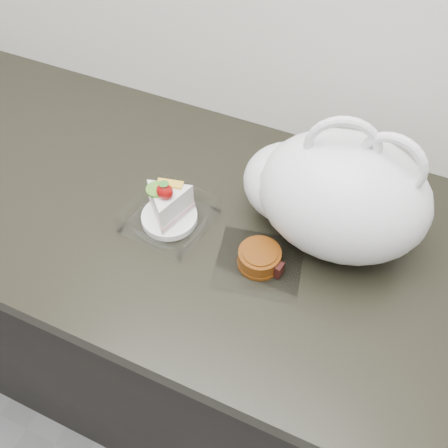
{
  "coord_description": "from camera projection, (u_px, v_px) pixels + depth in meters",
  "views": [
    {
      "loc": [
        0.35,
        1.12,
        1.64
      ],
      "look_at": [
        0.1,
        1.66,
        0.94
      ],
      "focal_mm": 40.0,
      "sensor_mm": 36.0,
      "label": 1
    }
  ],
  "objects": [
    {
      "name": "mooncake_wrap",
      "position": [
        260.0,
        259.0,
        0.9
      ],
      "size": [
        0.18,
        0.17,
        0.04
      ],
      "rotation": [
        0.0,
        0.0,
        0.38
      ],
      "color": "white",
      "rests_on": "counter"
    },
    {
      "name": "counter",
      "position": [
        194.0,
        320.0,
        1.34
      ],
      "size": [
        2.04,
        0.64,
        0.9
      ],
      "color": "black",
      "rests_on": "ground"
    },
    {
      "name": "cake_tray",
      "position": [
        169.0,
        211.0,
        0.95
      ],
      "size": [
        0.16,
        0.16,
        0.12
      ],
      "rotation": [
        0.0,
        0.0,
        -0.1
      ],
      "color": "white",
      "rests_on": "counter"
    },
    {
      "name": "plastic_bag",
      "position": [
        332.0,
        193.0,
        0.87
      ],
      "size": [
        0.35,
        0.24,
        0.28
      ],
      "rotation": [
        0.0,
        0.0,
        0.04
      ],
      "color": "white",
      "rests_on": "counter"
    }
  ]
}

